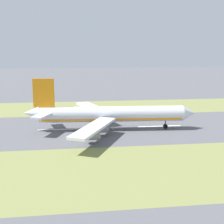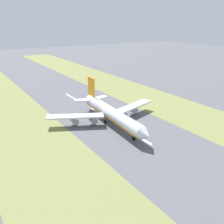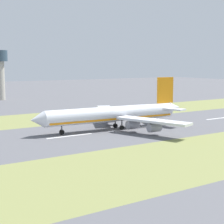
% 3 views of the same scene
% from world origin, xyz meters
% --- Properties ---
extents(ground_plane, '(800.00, 800.00, 0.00)m').
position_xyz_m(ground_plane, '(0.00, 0.00, 0.00)').
color(ground_plane, '#56565B').
extents(grass_median_west, '(40.00, 600.00, 0.01)m').
position_xyz_m(grass_median_west, '(-45.00, 0.00, 0.00)').
color(grass_median_west, olive).
rests_on(grass_median_west, ground).
extents(grass_median_east, '(40.00, 600.00, 0.01)m').
position_xyz_m(grass_median_east, '(45.00, 0.00, 0.00)').
color(grass_median_east, olive).
rests_on(grass_median_east, ground).
extents(centreline_dash_near, '(1.20, 18.00, 0.01)m').
position_xyz_m(centreline_dash_near, '(0.00, -60.23, 0.01)').
color(centreline_dash_near, silver).
rests_on(centreline_dash_near, ground).
extents(centreline_dash_mid, '(1.20, 18.00, 0.01)m').
position_xyz_m(centreline_dash_mid, '(0.00, -20.23, 0.01)').
color(centreline_dash_mid, silver).
rests_on(centreline_dash_mid, ground).
extents(centreline_dash_far, '(1.20, 18.00, 0.01)m').
position_xyz_m(centreline_dash_far, '(0.00, 19.77, 0.01)').
color(centreline_dash_far, silver).
rests_on(centreline_dash_far, ground).
extents(airplane_main_jet, '(64.00, 67.22, 20.20)m').
position_xyz_m(airplane_main_jet, '(2.58, -2.13, 6.02)').
color(airplane_main_jet, silver).
rests_on(airplane_main_jet, ground).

